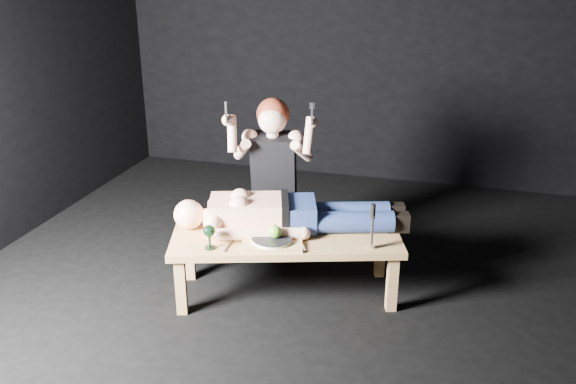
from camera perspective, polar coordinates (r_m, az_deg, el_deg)
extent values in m
plane|color=black|center=(4.41, 1.13, -9.23)|extent=(5.00, 5.00, 0.00)
plane|color=black|center=(6.29, 7.21, 14.45)|extent=(5.00, 0.00, 5.00)
cube|color=tan|center=(4.28, -0.18, -6.78)|extent=(1.66, 1.02, 0.45)
cube|color=tan|center=(4.06, -1.49, -4.71)|extent=(0.46, 0.39, 0.02)
cylinder|color=white|center=(4.05, -1.50, -4.43)|extent=(0.33, 0.33, 0.02)
sphere|color=#58A928|center=(4.03, -1.20, -3.73)|extent=(0.09, 0.09, 0.09)
cube|color=#B2B2B7|center=(4.04, -5.65, -5.08)|extent=(0.03, 0.17, 0.01)
cube|color=#B2B2B7|center=(4.04, 1.33, -4.99)|extent=(0.09, 0.15, 0.01)
cube|color=#B2B2B7|center=(4.09, -0.49, -4.62)|extent=(0.14, 0.11, 0.01)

